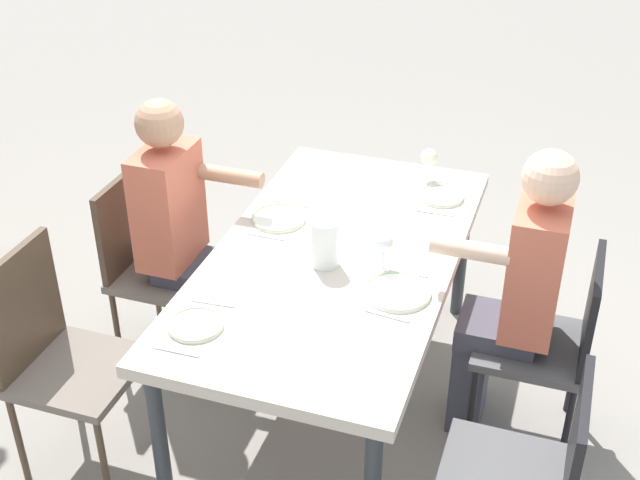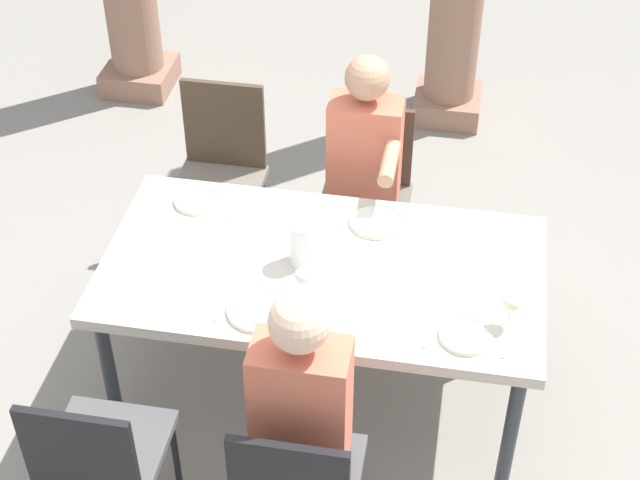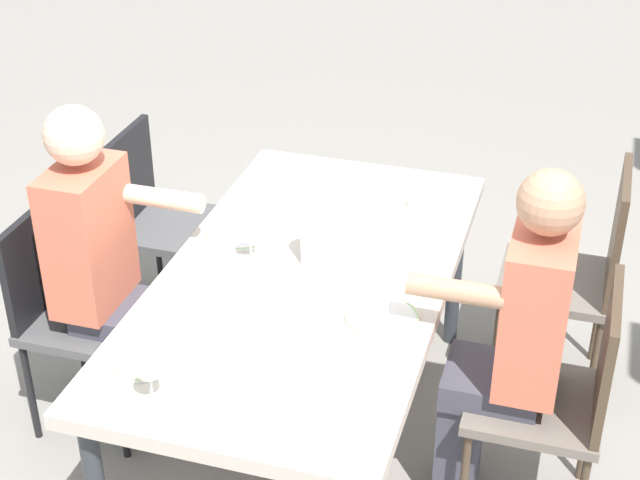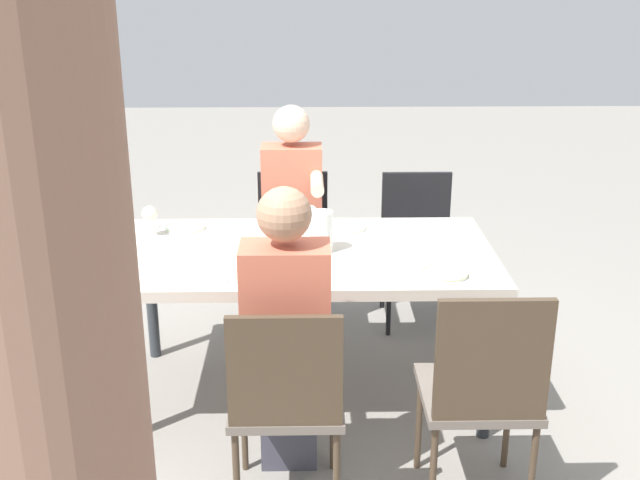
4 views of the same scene
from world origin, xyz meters
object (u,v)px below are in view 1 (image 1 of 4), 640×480
(water_pitcher, at_px, (325,245))
(dining_table, at_px, (335,267))
(chair_west_north, at_px, (56,350))
(diner_man_white, at_px, (184,231))
(chair_west_south, at_px, (531,473))
(diner_woman_green, at_px, (516,291))
(chair_mid_south, at_px, (553,338))
(wine_glass_3, at_px, (429,158))
(wine_glass_1, at_px, (384,243))
(plate_2, at_px, (279,218))
(plate_1, at_px, (397,292))
(plate_0, at_px, (196,325))
(plate_3, at_px, (442,196))
(chair_mid_north, at_px, (151,258))

(water_pitcher, bearing_deg, dining_table, -9.63)
(chair_west_north, xyz_separation_m, diner_man_white, (0.75, -0.19, 0.15))
(chair_west_south, height_order, diner_woman_green, diner_woman_green)
(chair_mid_south, distance_m, water_pitcher, 0.99)
(chair_west_south, height_order, wine_glass_3, wine_glass_3)
(chair_west_north, distance_m, wine_glass_1, 1.34)
(wine_glass_1, distance_m, plate_2, 0.58)
(chair_mid_south, bearing_deg, diner_woman_green, 90.97)
(diner_man_white, height_order, wine_glass_3, diner_man_white)
(diner_woman_green, xyz_separation_m, plate_1, (-0.26, 0.42, 0.07))
(diner_man_white, distance_m, water_pitcher, 0.74)
(plate_0, bearing_deg, plate_2, -0.54)
(chair_mid_south, xyz_separation_m, wine_glass_1, (-0.10, 0.69, 0.37))
(wine_glass_1, bearing_deg, plate_2, 67.41)
(wine_glass_1, bearing_deg, water_pitcher, 102.20)
(plate_0, distance_m, plate_3, 1.39)
(chair_mid_south, distance_m, plate_0, 1.43)
(chair_west_north, distance_m, chair_west_south, 1.81)
(plate_1, bearing_deg, diner_man_white, 75.78)
(chair_mid_south, distance_m, wine_glass_1, 0.79)
(chair_mid_south, xyz_separation_m, plate_3, (0.54, 0.59, 0.26))
(plate_2, height_order, water_pitcher, water_pitcher)
(chair_mid_north, distance_m, plate_2, 0.65)
(diner_woman_green, relative_size, wine_glass_3, 8.42)
(chair_mid_north, xyz_separation_m, diner_man_white, (0.00, -0.18, 0.18))
(dining_table, distance_m, water_pitcher, 0.18)
(chair_west_south, height_order, plate_1, chair_west_south)
(dining_table, relative_size, diner_woman_green, 1.37)
(dining_table, bearing_deg, plate_3, -27.45)
(chair_west_south, xyz_separation_m, plate_0, (0.06, 1.23, 0.27))
(dining_table, height_order, diner_woman_green, diner_woman_green)
(dining_table, height_order, chair_west_north, chair_west_north)
(chair_west_south, distance_m, wine_glass_1, 1.02)
(chair_mid_north, xyz_separation_m, plate_0, (-0.69, -0.58, 0.25))
(diner_woman_green, distance_m, diner_man_white, 1.46)
(plate_3, height_order, wine_glass_3, wine_glass_3)
(chair_west_south, relative_size, water_pitcher, 4.45)
(plate_2, distance_m, plate_3, 0.76)
(chair_west_south, distance_m, diner_man_white, 1.80)
(diner_man_white, bearing_deg, plate_0, -149.97)
(diner_man_white, xyz_separation_m, plate_1, (-0.26, -1.04, 0.08))
(chair_mid_north, relative_size, diner_man_white, 0.70)
(chair_mid_south, xyz_separation_m, diner_woman_green, (-0.00, 0.17, 0.19))
(chair_mid_south, bearing_deg, chair_mid_north, 90.00)
(dining_table, relative_size, plate_0, 8.93)
(chair_west_south, bearing_deg, plate_3, 24.44)
(plate_0, bearing_deg, diner_man_white, 30.03)
(dining_table, bearing_deg, plate_2, 59.87)
(chair_west_north, xyz_separation_m, plate_3, (1.29, -1.22, 0.23))
(chair_west_north, relative_size, chair_west_south, 1.11)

